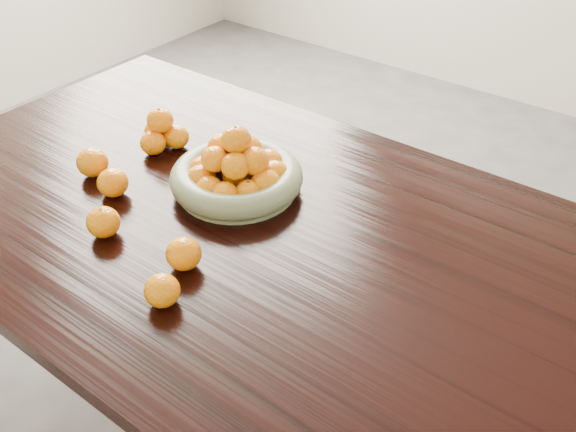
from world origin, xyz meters
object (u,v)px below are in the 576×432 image
Objects in this scene: loose_orange_0 at (103,222)px; orange_pyramid at (162,132)px; fruit_bowl at (237,173)px; dining_table at (296,276)px.

orange_pyramid is at bearing 117.26° from loose_orange_0.
orange_pyramid is at bearing 173.41° from fruit_bowl.
fruit_bowl is at bearing 69.74° from loose_orange_0.
orange_pyramid reaches higher than loose_orange_0.
orange_pyramid is 1.80× the size of loose_orange_0.
orange_pyramid is 0.37m from loose_orange_0.
dining_table is 28.43× the size of loose_orange_0.
orange_pyramid reaches higher than dining_table.
loose_orange_0 is at bearing -62.74° from orange_pyramid.
orange_pyramid is at bearing 167.60° from dining_table.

